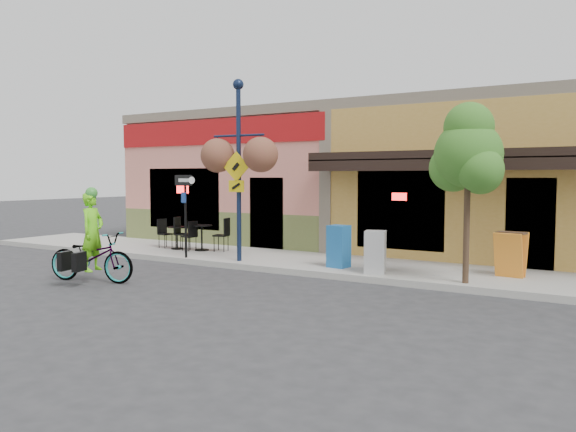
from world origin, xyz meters
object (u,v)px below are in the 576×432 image
(building, at_px, (408,179))
(newspaper_box_blue, at_px, (339,246))
(lamp_post, at_px, (239,171))
(one_way_sign, at_px, (186,216))
(street_tree, at_px, (467,192))
(bicycle, at_px, (92,257))
(cyclist_rider, at_px, (93,243))
(newspaper_box_grey, at_px, (375,252))

(building, xyz_separation_m, newspaper_box_blue, (0.44, -6.19, -1.59))
(lamp_post, bearing_deg, one_way_sign, -174.45)
(building, xyz_separation_m, street_tree, (3.55, -6.67, -0.24))
(bicycle, bearing_deg, street_tree, -79.24)
(bicycle, xyz_separation_m, one_way_sign, (-0.02, 3.14, 0.71))
(cyclist_rider, xyz_separation_m, lamp_post, (1.50, 3.40, 1.61))
(one_way_sign, bearing_deg, cyclist_rider, -70.66)
(newspaper_box_blue, xyz_separation_m, street_tree, (3.11, -0.48, 1.35))
(building, height_order, cyclist_rider, building)
(one_way_sign, relative_size, street_tree, 0.60)
(cyclist_rider, distance_m, street_tree, 8.06)
(bicycle, distance_m, lamp_post, 4.21)
(building, distance_m, bicycle, 10.81)
(bicycle, relative_size, one_way_sign, 0.95)
(newspaper_box_grey, relative_size, street_tree, 0.26)
(lamp_post, relative_size, one_way_sign, 2.10)
(one_way_sign, relative_size, newspaper_box_blue, 2.19)
(bicycle, distance_m, street_tree, 8.16)
(cyclist_rider, bearing_deg, one_way_sign, -12.28)
(lamp_post, relative_size, street_tree, 1.25)
(building, xyz_separation_m, one_way_sign, (-3.79, -6.85, -0.99))
(building, height_order, one_way_sign, building)
(bicycle, relative_size, cyclist_rider, 1.21)
(bicycle, xyz_separation_m, cyclist_rider, (0.05, 0.00, 0.32))
(one_way_sign, distance_m, newspaper_box_blue, 4.32)
(lamp_post, bearing_deg, cyclist_rider, -117.82)
(cyclist_rider, xyz_separation_m, newspaper_box_grey, (5.24, 3.44, -0.24))
(one_way_sign, height_order, newspaper_box_blue, one_way_sign)
(bicycle, relative_size, street_tree, 0.57)
(newspaper_box_blue, bearing_deg, street_tree, -0.58)
(building, xyz_separation_m, cyclist_rider, (-3.71, -9.99, -1.38))
(one_way_sign, bearing_deg, building, 79.07)
(one_way_sign, xyz_separation_m, street_tree, (7.34, 0.18, 0.75))
(bicycle, xyz_separation_m, newspaper_box_grey, (5.29, 3.44, 0.08))
(lamp_post, bearing_deg, bicycle, -118.52)
(lamp_post, xyz_separation_m, street_tree, (5.77, -0.09, -0.47))
(building, relative_size, lamp_post, 3.91)
(one_way_sign, xyz_separation_m, newspaper_box_grey, (5.31, 0.30, -0.63))
(newspaper_box_blue, bearing_deg, newspaper_box_grey, -9.88)
(newspaper_box_grey, bearing_deg, building, 88.69)
(street_tree, bearing_deg, newspaper_box_grey, 176.40)
(building, bearing_deg, newspaper_box_grey, -76.91)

